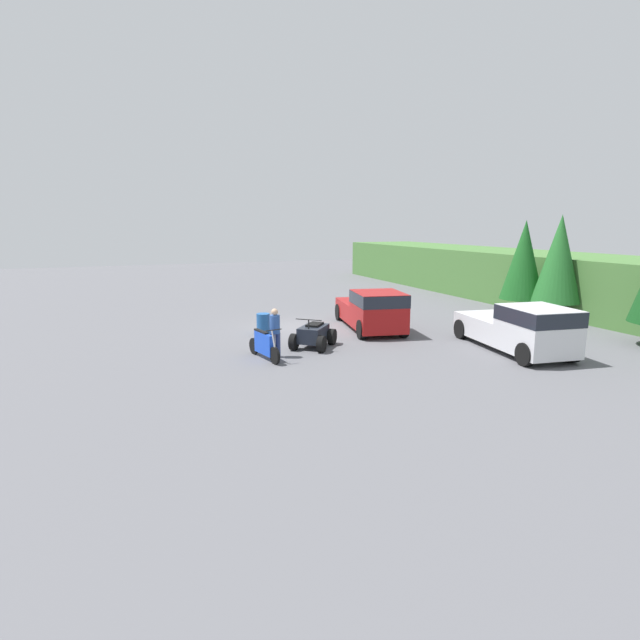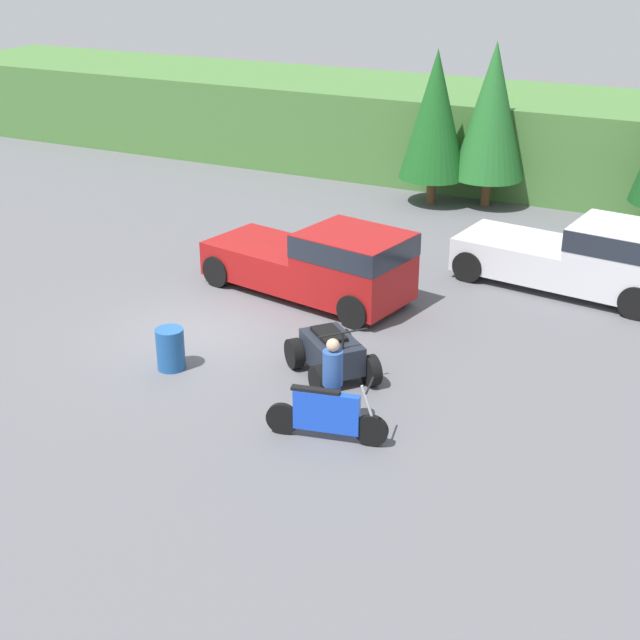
# 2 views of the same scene
# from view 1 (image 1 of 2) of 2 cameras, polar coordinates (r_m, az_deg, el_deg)

# --- Properties ---
(ground_plane) EXTENTS (80.00, 80.00, 0.00)m
(ground_plane) POSITION_cam_1_polar(r_m,az_deg,el_deg) (22.90, -2.62, -0.95)
(ground_plane) COLOR #5B5B60
(hillside_backdrop) EXTENTS (44.00, 6.00, 3.00)m
(hillside_backdrop) POSITION_cam_1_polar(r_m,az_deg,el_deg) (31.57, 26.12, 3.99)
(hillside_backdrop) COLOR #477538
(hillside_backdrop) RESTS_ON ground_plane
(tree_left) EXTENTS (2.16, 2.16, 4.91)m
(tree_left) POSITION_cam_1_polar(r_m,az_deg,el_deg) (27.66, 22.25, 6.35)
(tree_left) COLOR brown
(tree_left) RESTS_ON ground_plane
(tree_mid_left) EXTENTS (2.27, 2.27, 5.17)m
(tree_mid_left) POSITION_cam_1_polar(r_m,az_deg,el_deg) (26.91, 25.63, 6.30)
(tree_mid_left) COLOR brown
(tree_mid_left) RESTS_ON ground_plane
(pickup_truck_red) EXTENTS (5.53, 2.99, 1.85)m
(pickup_truck_red) POSITION_cam_1_polar(r_m,az_deg,el_deg) (22.36, 6.02, 1.24)
(pickup_truck_red) COLOR maroon
(pickup_truck_red) RESTS_ON ground_plane
(pickup_truck_second) EXTENTS (5.50, 2.74, 1.85)m
(pickup_truck_second) POSITION_cam_1_polar(r_m,az_deg,el_deg) (19.78, 22.06, -0.78)
(pickup_truck_second) COLOR silver
(pickup_truck_second) RESTS_ON ground_plane
(dirt_bike) EXTENTS (2.20, 0.73, 1.20)m
(dirt_bike) POSITION_cam_1_polar(r_m,az_deg,el_deg) (17.74, -6.43, -2.90)
(dirt_bike) COLOR black
(dirt_bike) RESTS_ON ground_plane
(quad_atv) EXTENTS (2.33, 2.26, 1.20)m
(quad_atv) POSITION_cam_1_polar(r_m,az_deg,el_deg) (19.31, -0.76, -1.74)
(quad_atv) COLOR black
(quad_atv) RESTS_ON ground_plane
(rider_person) EXTENTS (0.41, 0.41, 1.77)m
(rider_person) POSITION_cam_1_polar(r_m,az_deg,el_deg) (17.84, -5.18, -1.26)
(rider_person) COLOR navy
(rider_person) RESTS_ON ground_plane
(steel_barrel) EXTENTS (0.58, 0.58, 0.88)m
(steel_barrel) POSITION_cam_1_polar(r_m,az_deg,el_deg) (21.87, -6.50, -0.40)
(steel_barrel) COLOR #1E5193
(steel_barrel) RESTS_ON ground_plane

